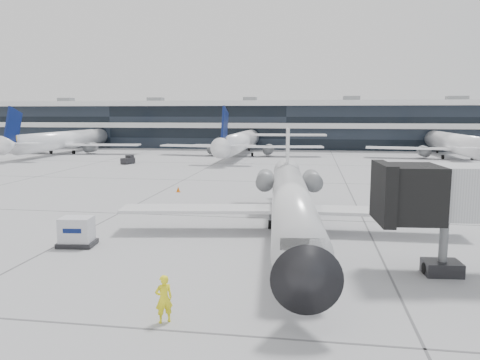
# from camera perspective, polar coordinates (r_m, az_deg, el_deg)

# --- Properties ---
(ground) EXTENTS (220.00, 220.00, 0.00)m
(ground) POSITION_cam_1_polar(r_m,az_deg,el_deg) (37.82, -0.39, -4.57)
(ground) COLOR #9B9B9D
(ground) RESTS_ON ground
(terminal) EXTENTS (170.00, 22.00, 10.00)m
(terminal) POSITION_cam_1_polar(r_m,az_deg,el_deg) (118.61, 5.95, 6.50)
(terminal) COLOR black
(terminal) RESTS_ON ground
(bg_jet_left) EXTENTS (32.00, 40.00, 9.60)m
(bg_jet_left) POSITION_cam_1_polar(r_m,az_deg,el_deg) (104.95, -20.31, 3.09)
(bg_jet_left) COLOR white
(bg_jet_left) RESTS_ON ground
(bg_jet_center) EXTENTS (32.00, 40.00, 9.60)m
(bg_jet_center) POSITION_cam_1_polar(r_m,az_deg,el_deg) (92.84, 0.13, 3.00)
(bg_jet_center) COLOR white
(bg_jet_center) RESTS_ON ground
(bg_jet_right) EXTENTS (32.00, 40.00, 9.60)m
(bg_jet_right) POSITION_cam_1_polar(r_m,az_deg,el_deg) (95.45, 24.63, 2.40)
(bg_jet_right) COLOR white
(bg_jet_right) RESTS_ON ground
(regional_jet) EXTENTS (24.06, 30.06, 6.94)m
(regional_jet) POSITION_cam_1_polar(r_m,az_deg,el_deg) (32.66, 6.32, -2.41)
(regional_jet) COLOR silver
(regional_jet) RESTS_ON ground
(ramp_worker) EXTENTS (0.86, 0.79, 1.97)m
(ramp_worker) POSITION_cam_1_polar(r_m,az_deg,el_deg) (19.48, -9.27, -14.09)
(ramp_worker) COLOR #FFF31A
(ramp_worker) RESTS_ON ground
(cargo_uld) EXTENTS (2.38, 1.86, 1.81)m
(cargo_uld) POSITION_cam_1_polar(r_m,az_deg,el_deg) (31.35, -19.28, -6.00)
(cargo_uld) COLOR black
(cargo_uld) RESTS_ON ground
(traffic_cone) EXTENTS (0.52, 0.52, 0.61)m
(traffic_cone) POSITION_cam_1_polar(r_m,az_deg,el_deg) (50.18, -7.54, -1.13)
(traffic_cone) COLOR #DB5F0B
(traffic_cone) RESTS_ON ground
(far_tug) EXTENTS (1.93, 2.52, 1.42)m
(far_tug) POSITION_cam_1_polar(r_m,az_deg,el_deg) (79.56, -13.49, 2.38)
(far_tug) COLOR black
(far_tug) RESTS_ON ground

